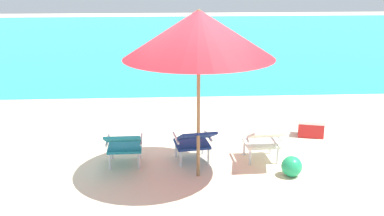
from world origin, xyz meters
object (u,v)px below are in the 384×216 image
(lounge_chair_center, at_px, (194,140))
(cooler_box, at_px, (311,127))
(beach_umbrella_center, at_px, (199,34))
(beach_ball, at_px, (292,166))
(lounge_chair_right, at_px, (264,139))
(lounge_chair_left, at_px, (124,144))

(lounge_chair_center, distance_m, cooler_box, 2.51)
(beach_umbrella_center, relative_size, cooler_box, 4.90)
(beach_umbrella_center, relative_size, beach_ball, 8.54)
(lounge_chair_right, xyz_separation_m, beach_umbrella_center, (-1.05, -0.39, 1.69))
(beach_ball, distance_m, cooler_box, 1.85)
(lounge_chair_right, height_order, cooler_box, lounge_chair_right)
(lounge_chair_left, distance_m, beach_umbrella_center, 2.05)
(lounge_chair_left, height_order, lounge_chair_center, same)
(lounge_chair_left, bearing_deg, lounge_chair_right, 1.37)
(lounge_chair_right, distance_m, cooler_box, 1.66)
(lounge_chair_right, relative_size, cooler_box, 1.67)
(beach_umbrella_center, xyz_separation_m, cooler_box, (2.17, 1.58, -1.93))
(lounge_chair_left, distance_m, lounge_chair_right, 2.15)
(lounge_chair_left, bearing_deg, beach_ball, -9.78)
(lounge_chair_right, bearing_deg, beach_ball, -55.93)
(lounge_chair_left, height_order, lounge_chair_right, same)
(beach_ball, bearing_deg, lounge_chair_center, 160.35)
(lounge_chair_left, relative_size, beach_umbrella_center, 0.34)
(lounge_chair_right, distance_m, beach_ball, 0.63)
(beach_ball, bearing_deg, beach_umbrella_center, 176.20)
(lounge_chair_right, height_order, beach_ball, lounge_chair_right)
(lounge_chair_right, bearing_deg, cooler_box, 46.81)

